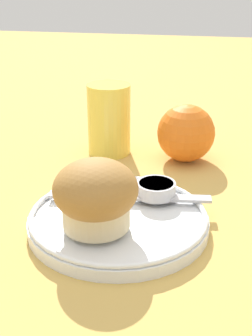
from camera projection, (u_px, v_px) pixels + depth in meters
name	position (u px, v px, depth m)	size (l,w,h in m)	color
ground_plane	(106.00, 220.00, 0.56)	(3.00, 3.00, 0.00)	tan
plate	(118.00, 220.00, 0.54)	(0.21, 0.21, 0.02)	white
muffin	(94.00, 195.00, 0.49)	(0.09, 0.09, 0.08)	beige
cream_ramekin	(156.00, 188.00, 0.57)	(0.05, 0.05, 0.02)	silver
berry_pair	(136.00, 191.00, 0.57)	(0.02, 0.01, 0.01)	maroon
butter_knife	(130.00, 197.00, 0.57)	(0.20, 0.04, 0.00)	#B7B7BC
orange_fruit	(186.00, 133.00, 0.71)	(0.09, 0.09, 0.09)	orange
juice_glass	(109.00, 119.00, 0.73)	(0.07, 0.07, 0.11)	#EAD14C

